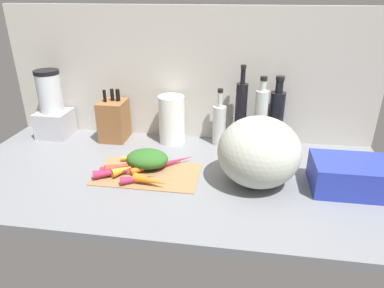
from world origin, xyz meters
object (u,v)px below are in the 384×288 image
object	(u,v)px
bottle_0	(219,124)
bottle_3	(276,118)
cutting_board	(148,173)
paper_towel_roll	(172,120)
carrot_1	(148,159)
bottle_1	(241,114)
carrot_3	(151,166)
carrot_6	(139,158)
carrot_0	(120,171)
carrot_2	(114,172)
carrot_9	(125,166)
carrot_5	(174,161)
carrot_7	(124,170)
dish_rack	(350,176)
carrot_4	(138,178)
winter_squash	(259,152)
carrot_8	(150,181)
carrot_10	(145,158)
bottle_2	(260,119)
blender_appliance	(53,109)
knife_block	(114,120)

from	to	relation	value
bottle_0	bottle_3	world-z (taller)	bottle_3
cutting_board	paper_towel_roll	world-z (taller)	paper_towel_roll
carrot_1	bottle_1	size ratio (longest dim) A/B	0.35
carrot_3	cutting_board	bearing A→B (deg)	-98.63
carrot_6	bottle_0	xyz separation A→B (cm)	(31.15, 23.93, 7.96)
paper_towel_roll	carrot_6	bearing A→B (deg)	-112.35
carrot_0	carrot_2	bearing A→B (deg)	-134.73
bottle_0	carrot_9	bearing A→B (deg)	-136.30
carrot_5	carrot_7	bearing A→B (deg)	-147.94
carrot_7	carrot_9	bearing A→B (deg)	100.77
carrot_0	carrot_7	world-z (taller)	carrot_7
carrot_1	carrot_9	distance (cm)	10.87
dish_rack	carrot_4	bearing A→B (deg)	-173.87
carrot_5	winter_squash	distance (cm)	35.77
carrot_8	carrot_10	distance (cm)	19.36
carrot_3	paper_towel_roll	world-z (taller)	paper_towel_roll
bottle_2	dish_rack	bearing A→B (deg)	-42.48
bottle_2	dish_rack	distance (cm)	43.70
carrot_0	blender_appliance	xyz separation A→B (cm)	(-44.66, 33.73, 11.69)
carrot_5	carrot_9	distance (cm)	19.91
knife_block	bottle_3	distance (cm)	74.72
carrot_0	bottle_0	world-z (taller)	bottle_0
carrot_1	carrot_7	xyz separation A→B (cm)	(-6.64, -11.00, 0.40)
cutting_board	carrot_7	distance (cm)	9.29
carrot_10	bottle_2	size ratio (longest dim) A/B	0.47
blender_appliance	bottle_3	world-z (taller)	bottle_3
cutting_board	bottle_3	bearing A→B (deg)	34.19
bottle_1	dish_rack	world-z (taller)	bottle_1
carrot_7	dish_rack	xyz separation A→B (cm)	(83.34, 2.90, 2.93)
bottle_1	dish_rack	size ratio (longest dim) A/B	1.38
dish_rack	carrot_2	bearing A→B (deg)	-176.51
carrot_3	carrot_7	distance (cm)	10.82
carrot_10	paper_towel_roll	size ratio (longest dim) A/B	0.70
carrot_10	knife_block	bearing A→B (deg)	133.85
carrot_7	carrot_8	world-z (taller)	same
bottle_3	carrot_6	bearing A→B (deg)	-156.53
carrot_8	dish_rack	world-z (taller)	dish_rack
cutting_board	carrot_3	xyz separation A→B (cm)	(0.52, 3.39, 1.66)
carrot_6	dish_rack	xyz separation A→B (cm)	(80.72, -8.81, 3.65)
carrot_4	knife_block	world-z (taller)	knife_block
bottle_0	paper_towel_roll	bearing A→B (deg)	-176.42
carrot_2	carrot_9	xyz separation A→B (cm)	(2.53, 5.21, 0.07)
carrot_8	dish_rack	size ratio (longest dim) A/B	0.49
carrot_2	bottle_1	world-z (taller)	bottle_1
carrot_6	blender_appliance	bearing A→B (deg)	156.11
carrot_3	carrot_8	size ratio (longest dim) A/B	1.33
carrot_0	carrot_5	size ratio (longest dim) A/B	0.89
carrot_4	carrot_5	world-z (taller)	carrot_4
carrot_9	bottle_1	size ratio (longest dim) A/B	0.42
carrot_1	carrot_6	xyz separation A→B (cm)	(-4.02, 0.71, -0.32)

